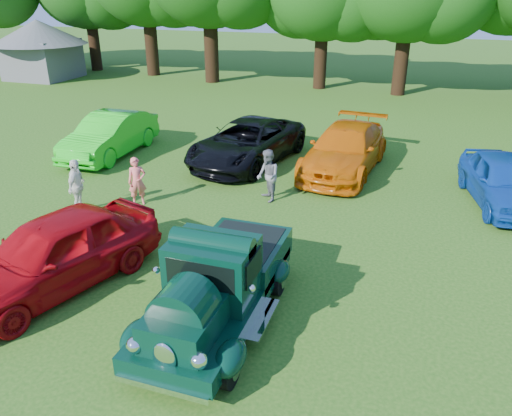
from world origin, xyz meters
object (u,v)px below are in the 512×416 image
(back_car_orange, at_px, (345,149))
(gazebo, at_px, (40,43))
(hero_pickup, at_px, (218,285))
(back_car_black, at_px, (247,142))
(spectator_white, at_px, (77,187))
(back_car_blue, at_px, (504,181))
(red_convertible, at_px, (55,253))
(spectator_grey, at_px, (268,176))
(spectator_pink, at_px, (137,181))
(back_car_lime, at_px, (110,135))

(back_car_orange, xyz_separation_m, gazebo, (-23.14, 12.34, 1.61))
(hero_pickup, height_order, back_car_black, hero_pickup)
(back_car_black, distance_m, spectator_white, 6.56)
(hero_pickup, bearing_deg, spectator_white, 149.48)
(back_car_blue, bearing_deg, red_convertible, -152.74)
(red_convertible, distance_m, back_car_orange, 10.50)
(back_car_orange, relative_size, gazebo, 0.85)
(back_car_blue, xyz_separation_m, spectator_white, (-11.63, -4.58, 0.06))
(spectator_grey, relative_size, spectator_white, 1.00)
(hero_pickup, distance_m, back_car_black, 9.56)
(back_car_black, bearing_deg, back_car_orange, 13.69)
(red_convertible, xyz_separation_m, spectator_pink, (-0.66, 4.47, -0.08))
(spectator_pink, bearing_deg, hero_pickup, -82.52)
(back_car_black, distance_m, spectator_pink, 5.03)
(back_car_lime, distance_m, gazebo, 19.66)
(spectator_pink, relative_size, gazebo, 0.23)
(spectator_pink, xyz_separation_m, spectator_white, (-1.31, -1.07, 0.07))
(red_convertible, relative_size, back_car_black, 0.86)
(back_car_lime, distance_m, back_car_black, 5.35)
(spectator_pink, bearing_deg, gazebo, 98.38)
(spectator_white, bearing_deg, back_car_blue, -82.97)
(spectator_grey, bearing_deg, spectator_pink, -102.76)
(back_car_blue, distance_m, spectator_white, 12.50)
(red_convertible, xyz_separation_m, back_car_orange, (4.70, 9.39, -0.03))
(back_car_blue, relative_size, gazebo, 0.69)
(spectator_white, height_order, gazebo, gazebo)
(spectator_grey, bearing_deg, spectator_white, -97.78)
(back_car_black, height_order, gazebo, gazebo)
(back_car_black, bearing_deg, spectator_white, -108.23)
(back_car_lime, height_order, back_car_blue, back_car_lime)
(spectator_white, bearing_deg, hero_pickup, -135.00)
(back_car_black, relative_size, spectator_white, 3.46)
(back_car_blue, relative_size, spectator_grey, 2.73)
(spectator_grey, bearing_deg, red_convertible, -61.68)
(back_car_lime, relative_size, spectator_white, 2.99)
(back_car_black, relative_size, back_car_blue, 1.27)
(red_convertible, bearing_deg, back_car_orange, 80.97)
(back_car_lime, xyz_separation_m, gazebo, (-14.29, 13.40, 1.61))
(back_car_blue, distance_m, gazebo, 31.32)
(back_car_orange, height_order, gazebo, gazebo)
(back_car_black, bearing_deg, red_convertible, -86.99)
(back_car_orange, relative_size, spectator_grey, 3.41)
(hero_pickup, xyz_separation_m, spectator_pink, (-4.47, 4.48, -0.07))
(hero_pickup, xyz_separation_m, back_car_orange, (0.89, 9.40, -0.01))
(hero_pickup, bearing_deg, spectator_grey, 98.34)
(back_car_black, distance_m, spectator_grey, 3.66)
(back_car_lime, height_order, back_car_orange, back_car_lime)
(back_car_lime, distance_m, spectator_grey, 7.46)
(hero_pickup, relative_size, back_car_blue, 1.08)
(spectator_white, bearing_deg, gazebo, 27.45)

